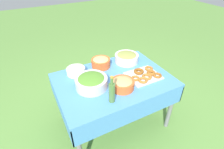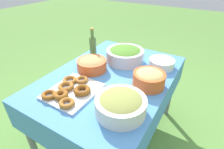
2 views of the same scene
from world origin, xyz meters
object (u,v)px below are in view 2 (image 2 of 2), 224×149
object	(u,v)px
donut_platter	(71,90)
olive_oil_bottle	(93,47)
bread_bowl	(92,64)
pasta_bowl	(149,78)
plate_stack	(162,63)
olive_bowl	(121,104)
salad_bowl	(125,54)

from	to	relation	value
donut_platter	olive_oil_bottle	distance (m)	0.57
olive_oil_bottle	bread_bowl	world-z (taller)	olive_oil_bottle
pasta_bowl	plate_stack	bearing A→B (deg)	-179.15
olive_bowl	bread_bowl	bearing A→B (deg)	-125.75
olive_oil_bottle	olive_bowl	world-z (taller)	olive_oil_bottle
pasta_bowl	donut_platter	world-z (taller)	pasta_bowl
pasta_bowl	bread_bowl	bearing A→B (deg)	-87.17
donut_platter	pasta_bowl	bearing A→B (deg)	129.79
donut_platter	olive_bowl	size ratio (longest dim) A/B	1.22
pasta_bowl	plate_stack	size ratio (longest dim) A/B	1.07
donut_platter	salad_bowl	bearing A→B (deg)	170.59
pasta_bowl	plate_stack	distance (m)	0.33
salad_bowl	olive_oil_bottle	bearing A→B (deg)	-72.86
donut_platter	bread_bowl	world-z (taller)	bread_bowl
salad_bowl	olive_bowl	world-z (taller)	salad_bowl
olive_bowl	donut_platter	bearing A→B (deg)	-88.68
pasta_bowl	olive_bowl	size ratio (longest dim) A/B	0.76
bread_bowl	olive_bowl	distance (m)	0.55
salad_bowl	pasta_bowl	world-z (taller)	salad_bowl
salad_bowl	donut_platter	bearing A→B (deg)	-9.41
salad_bowl	pasta_bowl	bearing A→B (deg)	51.83
olive_bowl	olive_oil_bottle	bearing A→B (deg)	-131.91
salad_bowl	olive_bowl	xyz separation A→B (m)	(0.61, 0.28, -0.01)
donut_platter	bread_bowl	bearing A→B (deg)	-169.07
olive_oil_bottle	olive_bowl	bearing A→B (deg)	48.09
salad_bowl	donut_platter	distance (m)	0.62
olive_oil_bottle	bread_bowl	bearing A→B (deg)	33.01
bread_bowl	pasta_bowl	bearing A→B (deg)	92.83
salad_bowl	plate_stack	world-z (taller)	salad_bowl
pasta_bowl	donut_platter	distance (m)	0.56
olive_oil_bottle	bread_bowl	xyz separation A→B (m)	(0.19, 0.12, -0.06)
pasta_bowl	bread_bowl	size ratio (longest dim) A/B	0.94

